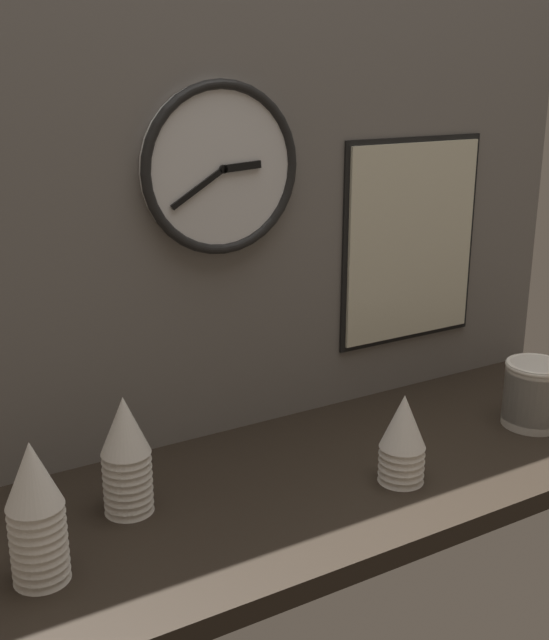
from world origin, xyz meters
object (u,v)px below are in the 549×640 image
at_px(cup_stack_far_left, 36,512).
at_px(bowl_stack_far_right, 534,393).
at_px(cup_stack_left, 126,455).
at_px(cup_stack_center_right, 403,439).
at_px(menu_board, 411,242).
at_px(wall_clock, 221,169).

distance_m(cup_stack_far_left, bowl_stack_far_right, 1.07).
relative_size(cup_stack_left, cup_stack_center_right, 1.24).
bearing_deg(cup_stack_far_left, bowl_stack_far_right, 0.51).
bearing_deg(bowl_stack_far_right, menu_board, 109.26).
distance_m(cup_stack_left, bowl_stack_far_right, 0.89).
height_order(cup_stack_far_left, bowl_stack_far_right, cup_stack_far_left).
distance_m(cup_stack_far_left, cup_stack_left, 0.22).
height_order(wall_clock, menu_board, wall_clock).
relative_size(bowl_stack_far_right, menu_board, 0.30).
height_order(cup_stack_left, bowl_stack_far_right, cup_stack_left).
height_order(cup_stack_left, menu_board, menu_board).
xyz_separation_m(cup_stack_far_left, menu_board, (0.96, 0.31, 0.25)).
distance_m(cup_stack_center_right, menu_board, 0.54).
bearing_deg(cup_stack_far_left, cup_stack_center_right, -3.45).
bearing_deg(wall_clock, cup_stack_center_right, -61.04).
bearing_deg(cup_stack_left, cup_stack_far_left, -147.25).
distance_m(cup_stack_far_left, menu_board, 1.04).
bearing_deg(menu_board, cup_stack_left, -165.96).
relative_size(cup_stack_far_left, menu_board, 0.49).
height_order(cup_stack_far_left, cup_stack_left, cup_stack_far_left).
xyz_separation_m(cup_stack_far_left, wall_clock, (0.47, 0.30, 0.44)).
height_order(bowl_stack_far_right, menu_board, menu_board).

